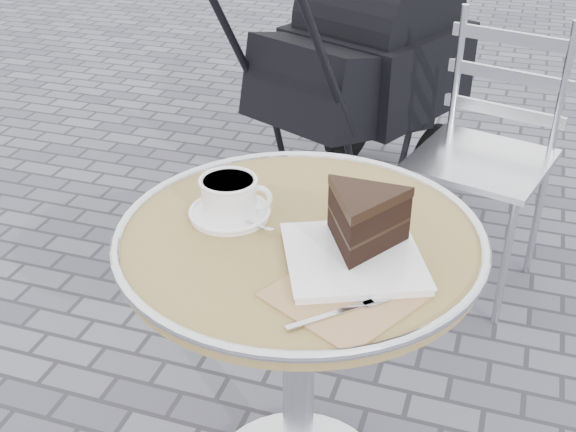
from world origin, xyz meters
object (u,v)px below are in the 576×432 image
(cappuccino_set, at_px, (230,200))
(cake_plate_set, at_px, (361,228))
(baby_stroller, at_px, (357,82))
(bistro_chair, at_px, (495,124))
(cafe_table, at_px, (299,302))

(cappuccino_set, distance_m, cake_plate_set, 0.28)
(baby_stroller, bearing_deg, cake_plate_set, -52.58)
(bistro_chair, xyz_separation_m, baby_stroller, (-0.54, 0.38, -0.05))
(cappuccino_set, height_order, bistro_chair, bistro_chair)
(bistro_chair, height_order, baby_stroller, baby_stroller)
(bistro_chair, distance_m, baby_stroller, 0.66)
(cafe_table, bearing_deg, cake_plate_set, -17.37)
(cappuccino_set, relative_size, baby_stroller, 0.16)
(cake_plate_set, xyz_separation_m, baby_stroller, (-0.36, 1.52, -0.29))
(cafe_table, distance_m, bistro_chair, 1.14)
(cappuccino_set, bearing_deg, cafe_table, -19.13)
(baby_stroller, bearing_deg, cafe_table, -56.92)
(cafe_table, xyz_separation_m, cappuccino_set, (-0.15, 0.02, 0.20))
(cappuccino_set, height_order, cake_plate_set, cake_plate_set)
(cafe_table, xyz_separation_m, cake_plate_set, (0.13, -0.04, 0.22))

